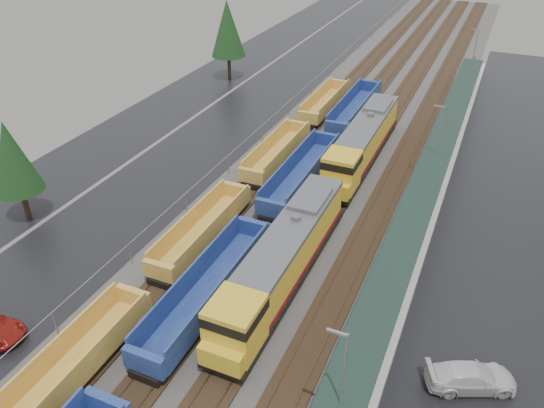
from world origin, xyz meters
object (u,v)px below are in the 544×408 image
(locomotive_lead, at_px, (281,262))
(well_string_blue, at_px, (208,289))
(locomotive_trail, at_px, (362,143))
(well_string_yellow, at_px, (148,288))
(parked_car_east_c, at_px, (471,377))

(locomotive_lead, height_order, well_string_blue, locomotive_lead)
(locomotive_lead, distance_m, well_string_blue, 5.42)
(locomotive_lead, xyz_separation_m, locomotive_trail, (0.00, 21.00, 0.00))
(well_string_yellow, relative_size, well_string_blue, 1.01)
(locomotive_lead, height_order, parked_car_east_c, locomotive_lead)
(well_string_yellow, bearing_deg, locomotive_lead, 31.76)
(locomotive_trail, bearing_deg, well_string_blue, -99.29)
(locomotive_trail, relative_size, well_string_blue, 0.23)
(locomotive_trail, height_order, parked_car_east_c, locomotive_trail)
(locomotive_trail, distance_m, well_string_yellow, 27.19)
(well_string_yellow, relative_size, parked_car_east_c, 17.11)
(well_string_yellow, height_order, parked_car_east_c, well_string_yellow)
(locomotive_lead, bearing_deg, parked_car_east_c, -14.75)
(well_string_yellow, distance_m, well_string_blue, 4.27)
(locomotive_trail, relative_size, well_string_yellow, 0.22)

